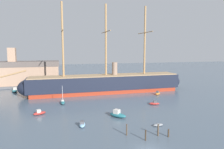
# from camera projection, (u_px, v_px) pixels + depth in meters

# --- Properties ---
(tall_ship) EXTENTS (69.16, 13.95, 33.30)m
(tall_ship) POSITION_uv_depth(u_px,v_px,m) (106.00, 83.00, 80.14)
(tall_ship) COLOR maroon
(tall_ship) RESTS_ON ground
(motorboat_foreground_left) EXTENTS (1.79, 3.22, 1.28)m
(motorboat_foreground_left) POSITION_uv_depth(u_px,v_px,m) (82.00, 124.00, 45.50)
(motorboat_foreground_left) COLOR #7FB2D6
(motorboat_foreground_left) RESTS_ON ground
(dinghy_foreground_right) EXTENTS (2.38, 1.13, 0.55)m
(dinghy_foreground_right) POSITION_uv_depth(u_px,v_px,m) (158.00, 125.00, 45.64)
(dinghy_foreground_right) COLOR gray
(dinghy_foreground_right) RESTS_ON ground
(motorboat_near_centre) EXTENTS (4.37, 4.65, 1.90)m
(motorboat_near_centre) POSITION_uv_depth(u_px,v_px,m) (118.00, 114.00, 51.59)
(motorboat_near_centre) COLOR #236670
(motorboat_near_centre) RESTS_ON ground
(motorboat_mid_left) EXTENTS (3.47, 2.55, 1.35)m
(motorboat_mid_left) POSITION_uv_depth(u_px,v_px,m) (39.00, 113.00, 53.57)
(motorboat_mid_left) COLOR #B22D28
(motorboat_mid_left) RESTS_ON ground
(motorboat_mid_right) EXTENTS (3.37, 2.17, 1.31)m
(motorboat_mid_right) POSITION_uv_depth(u_px,v_px,m) (154.00, 103.00, 63.00)
(motorboat_mid_right) COLOR #B22D28
(motorboat_mid_right) RESTS_ON ground
(sailboat_alongside_bow) EXTENTS (1.49, 4.35, 5.59)m
(sailboat_alongside_bow) POSITION_uv_depth(u_px,v_px,m) (63.00, 102.00, 64.39)
(sailboat_alongside_bow) COLOR #236670
(sailboat_alongside_bow) RESTS_ON ground
(motorboat_alongside_stern) EXTENTS (3.36, 3.41, 1.42)m
(motorboat_alongside_stern) POSITION_uv_depth(u_px,v_px,m) (158.00, 93.00, 76.96)
(motorboat_alongside_stern) COLOR orange
(motorboat_alongside_stern) RESTS_ON ground
(motorboat_far_left) EXTENTS (3.46, 5.13, 1.99)m
(motorboat_far_left) POSITION_uv_depth(u_px,v_px,m) (14.00, 90.00, 81.32)
(motorboat_far_left) COLOR #236670
(motorboat_far_left) RESTS_ON ground
(sailboat_far_right) EXTENTS (4.77, 1.72, 6.10)m
(sailboat_far_right) POSITION_uv_depth(u_px,v_px,m) (157.00, 85.00, 94.00)
(sailboat_far_right) COLOR #B22D28
(sailboat_far_right) RESTS_ON ground
(dinghy_distant_centre) EXTENTS (1.86, 2.00, 0.45)m
(dinghy_distant_centre) POSITION_uv_depth(u_px,v_px,m) (93.00, 84.00, 98.50)
(dinghy_distant_centre) COLOR #B22D28
(dinghy_distant_centre) RESTS_ON ground
(mooring_piling_nearest) EXTENTS (0.31, 0.31, 1.53)m
(mooring_piling_nearest) POSITION_uv_depth(u_px,v_px,m) (168.00, 133.00, 40.00)
(mooring_piling_nearest) COLOR #423323
(mooring_piling_nearest) RESTS_ON ground
(mooring_piling_left_pair) EXTENTS (0.25, 0.25, 2.01)m
(mooring_piling_left_pair) POSITION_uv_depth(u_px,v_px,m) (146.00, 135.00, 38.39)
(mooring_piling_left_pair) COLOR #382B1E
(mooring_piling_left_pair) RESTS_ON ground
(mooring_piling_right_pair) EXTENTS (0.26, 0.26, 2.24)m
(mooring_piling_right_pair) POSITION_uv_depth(u_px,v_px,m) (127.00, 130.00, 40.71)
(mooring_piling_right_pair) COLOR #4C3D2D
(mooring_piling_right_pair) RESTS_ON ground
(mooring_piling_midwater) EXTENTS (0.31, 0.31, 2.28)m
(mooring_piling_midwater) POSITION_uv_depth(u_px,v_px,m) (158.00, 130.00, 40.47)
(mooring_piling_midwater) COLOR #4C3D2D
(mooring_piling_midwater) RESTS_ON ground
(dockside_warehouse_left) EXTENTS (40.29, 12.28, 17.31)m
(dockside_warehouse_left) POSITION_uv_depth(u_px,v_px,m) (17.00, 74.00, 93.94)
(dockside_warehouse_left) COLOR #565659
(dockside_warehouse_left) RESTS_ON ground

